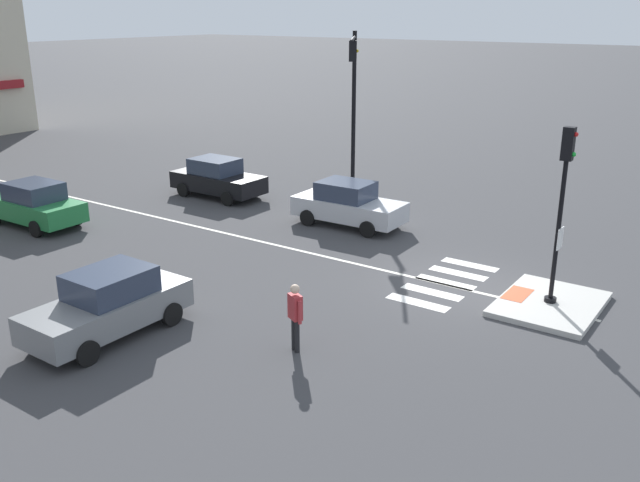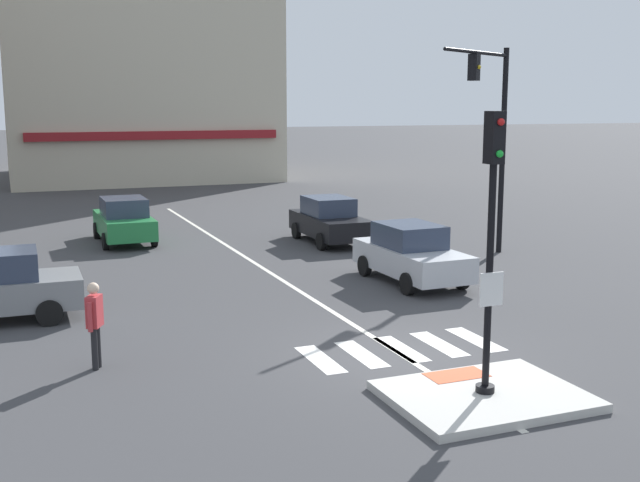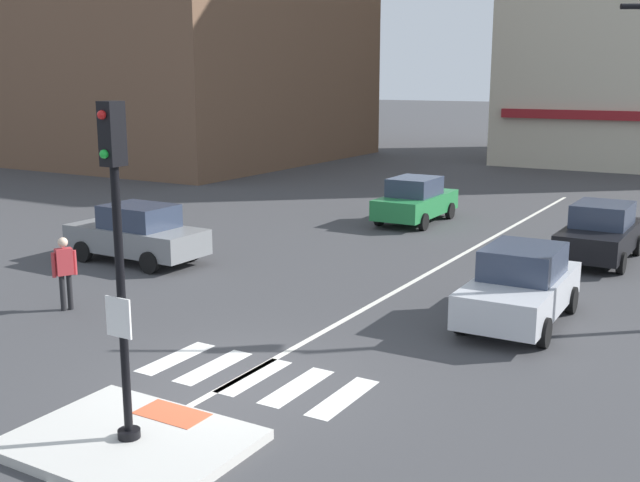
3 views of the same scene
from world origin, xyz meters
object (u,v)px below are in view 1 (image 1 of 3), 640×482
Objects in this scene: pedestrian_at_curb_left at (295,312)px; car_silver_eastbound_mid at (348,204)px; signal_pole at (562,200)px; traffic_light_mast at (353,91)px; car_black_eastbound_far at (217,178)px; car_grey_cross_left at (109,304)px; car_green_westbound_distant at (34,204)px.

car_silver_eastbound_mid is at bearing 25.39° from pedestrian_at_curb_left.
signal_pole is 13.29m from traffic_light_mast.
car_black_eastbound_far is 1.00× the size of car_silver_eastbound_mid.
traffic_light_mast is 6.12m from car_silver_eastbound_mid.
car_black_eastbound_far is at bearing 31.16° from car_grey_cross_left.
traffic_light_mast is 1.64× the size of car_grey_cross_left.
car_black_eastbound_far is (3.44, 15.17, -2.16)m from signal_pole.
car_silver_eastbound_mid is (10.91, 0.04, 0.00)m from car_grey_cross_left.
signal_pole is at bearing -124.14° from traffic_light_mast.
traffic_light_mast is at bearing 9.55° from car_grey_cross_left.
signal_pole is 1.13× the size of car_silver_eastbound_mid.
traffic_light_mast is 1.64× the size of car_black_eastbound_far.
car_grey_cross_left is 1.00× the size of car_silver_eastbound_mid.
signal_pole is 7.48m from pedestrian_at_curb_left.
car_black_eastbound_far is at bearing 77.21° from signal_pole.
signal_pole is 0.70× the size of traffic_light_mast.
car_grey_cross_left is 1.00× the size of car_green_westbound_distant.
car_grey_cross_left is at bearing 132.94° from signal_pole.
car_black_eastbound_far is at bearing 133.16° from traffic_light_mast.
signal_pole is at bearing -47.06° from car_grey_cross_left.
traffic_light_mast is 15.34m from pedestrian_at_curb_left.
traffic_light_mast is at bearing -46.84° from car_black_eastbound_far.
car_silver_eastbound_mid is at bearing -149.59° from traffic_light_mast.
car_green_westbound_distant is at bearing 79.83° from pedestrian_at_curb_left.
pedestrian_at_curb_left is (1.89, -4.25, 0.17)m from car_grey_cross_left.
car_silver_eastbound_mid is (3.11, 8.41, -2.16)m from signal_pole.
car_green_westbound_distant is (-10.86, 6.97, -3.54)m from traffic_light_mast.
pedestrian_at_curb_left is at bearing -100.17° from car_green_westbound_distant.
pedestrian_at_curb_left is at bearing -154.61° from car_silver_eastbound_mid.
signal_pole is at bearing -79.13° from car_green_westbound_distant.
traffic_light_mast reaches higher than pedestrian_at_curb_left.
traffic_light_mast is at bearing 27.06° from pedestrian_at_curb_left.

